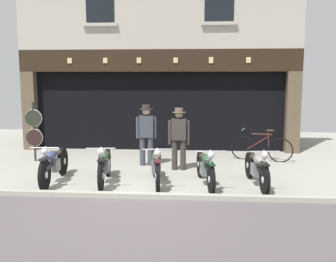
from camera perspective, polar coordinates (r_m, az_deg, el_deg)
name	(u,v)px	position (r m, az deg, el deg)	size (l,w,h in m)	color
ground	(123,219)	(6.88, -6.70, -12.82)	(21.09, 22.00, 0.18)	#9F9D90
shop_facade	(163,96)	(14.37, -0.75, 5.23)	(9.39, 4.42, 6.41)	black
motorcycle_left	(54,164)	(9.24, -16.59, -4.67)	(0.62, 2.05, 0.94)	black
motorcycle_center_left	(104,164)	(8.90, -9.42, -4.92)	(0.62, 2.03, 0.93)	black
motorcycle_center	(156,165)	(8.71, -1.78, -5.12)	(0.62, 1.99, 0.92)	black
motorcycle_center_right	(205,167)	(8.66, 5.58, -5.33)	(0.62, 2.03, 0.91)	black
motorcycle_right	(257,167)	(8.78, 13.07, -5.30)	(0.62, 1.97, 0.91)	black
salesman_left	(146,132)	(10.49, -3.24, -0.11)	(0.56, 0.36, 1.67)	#3D424C
shopkeeper_center	(179,136)	(9.96, 1.63, -0.73)	(0.56, 0.34, 1.63)	#38332D
tyre_sign_pole	(34,128)	(11.66, -19.31, 0.35)	(0.51, 0.06, 1.71)	#232328
advert_board_near	(213,100)	(12.73, 6.77, 4.64)	(0.74, 0.03, 1.05)	silver
advert_board_far	(253,100)	(12.85, 12.46, 4.48)	(0.73, 0.03, 1.01)	beige
leaning_bicycle	(262,148)	(11.49, 13.74, -2.44)	(1.72, 0.66, 0.95)	black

